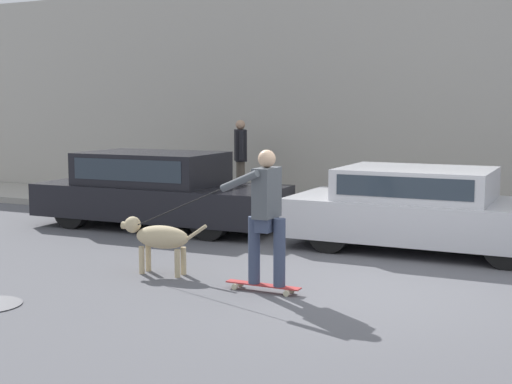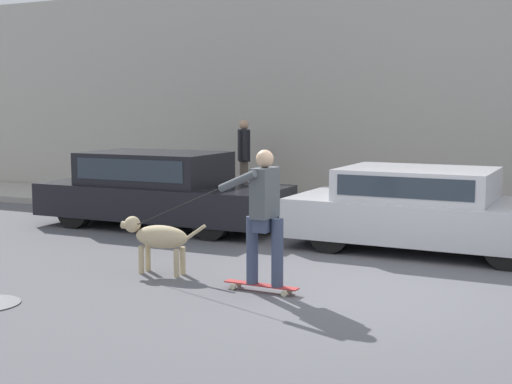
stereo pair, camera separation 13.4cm
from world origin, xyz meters
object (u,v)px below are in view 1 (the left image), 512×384
Objects in this scene: parked_car_0 at (158,191)px; parked_car_1 at (424,210)px; dog at (159,237)px; skateboarder at (266,212)px; pedestrian_with_bag at (240,158)px.

parked_car_0 is 4.59m from parked_car_1.
parked_car_1 reaches higher than dog.
parked_car_1 is 1.65× the size of skateboarder.
skateboarder is at bearing -43.38° from parked_car_0.
dog is 5.66m from pedestrian_with_bag.
pedestrian_with_bag is (-4.23, 2.46, 0.46)m from parked_car_1.
skateboarder reaches higher than parked_car_0.
dog is (-2.65, -2.94, -0.13)m from parked_car_1.
pedestrian_with_bag reaches higher than skateboarder.
pedestrian_with_bag is (0.35, 2.46, 0.42)m from parked_car_0.
parked_car_0 is 1.84× the size of skateboarder.
skateboarder is at bearing 168.74° from dog.
parked_car_1 is at bearing -62.00° from pedestrian_with_bag.
parked_car_1 is 2.33× the size of pedestrian_with_bag.
pedestrian_with_bag is (-3.16, 5.62, 0.14)m from skateboarder.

